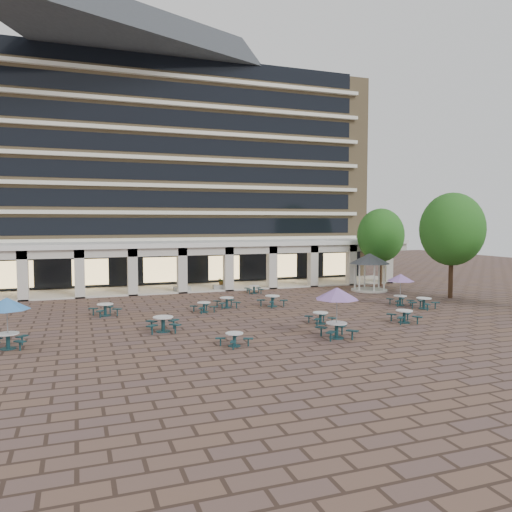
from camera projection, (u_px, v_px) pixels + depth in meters
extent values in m
plane|color=brown|center=(252.00, 317.00, 32.75)|extent=(120.00, 120.00, 0.00)
cube|color=#947B53|center=(177.00, 179.00, 55.92)|extent=(40.00, 15.00, 22.00)
cube|color=silver|center=(192.00, 239.00, 49.10)|extent=(36.80, 0.50, 0.35)
cube|color=black|center=(192.00, 226.00, 49.22)|extent=(35.20, 0.05, 1.60)
cube|color=silver|center=(192.00, 213.00, 48.92)|extent=(36.80, 0.50, 0.35)
cube|color=black|center=(191.00, 200.00, 49.04)|extent=(35.20, 0.05, 1.60)
cube|color=silver|center=(192.00, 186.00, 48.73)|extent=(36.80, 0.50, 0.35)
cube|color=black|center=(191.00, 173.00, 48.86)|extent=(35.20, 0.05, 1.60)
cube|color=silver|center=(191.00, 159.00, 48.55)|extent=(36.80, 0.50, 0.35)
cube|color=black|center=(191.00, 146.00, 48.68)|extent=(35.20, 0.05, 1.60)
cube|color=silver|center=(191.00, 132.00, 48.37)|extent=(36.80, 0.50, 0.35)
cube|color=black|center=(191.00, 119.00, 48.50)|extent=(35.20, 0.05, 1.60)
cube|color=silver|center=(191.00, 105.00, 48.19)|extent=(36.80, 0.50, 0.35)
cube|color=black|center=(190.00, 92.00, 48.32)|extent=(35.20, 0.05, 1.60)
cube|color=silver|center=(191.00, 77.00, 48.01)|extent=(36.80, 0.50, 0.35)
cube|color=black|center=(190.00, 64.00, 48.13)|extent=(35.20, 0.05, 1.60)
cube|color=white|center=(199.00, 243.00, 46.54)|extent=(42.00, 6.60, 0.40)
cube|color=beige|center=(206.00, 250.00, 43.89)|extent=(42.00, 0.30, 0.90)
cube|color=black|center=(193.00, 267.00, 49.24)|extent=(38.00, 0.15, 3.20)
cube|color=beige|center=(199.00, 287.00, 46.83)|extent=(42.00, 6.00, 0.12)
cube|color=beige|center=(23.00, 276.00, 39.26)|extent=(0.80, 0.80, 4.00)
cube|color=beige|center=(80.00, 274.00, 40.69)|extent=(0.80, 0.80, 4.00)
cube|color=beige|center=(133.00, 272.00, 42.11)|extent=(0.80, 0.80, 4.00)
cube|color=beige|center=(182.00, 270.00, 43.54)|extent=(0.80, 0.80, 4.00)
cube|color=beige|center=(228.00, 269.00, 44.96)|extent=(0.80, 0.80, 4.00)
cube|color=beige|center=(272.00, 267.00, 46.39)|extent=(0.80, 0.80, 4.00)
cube|color=beige|center=(313.00, 266.00, 47.81)|extent=(0.80, 0.80, 4.00)
cube|color=beige|center=(351.00, 265.00, 49.24)|extent=(0.80, 0.80, 4.00)
cube|color=beige|center=(388.00, 263.00, 50.66)|extent=(0.80, 0.80, 4.00)
cube|color=#FFD88C|center=(14.00, 275.00, 43.71)|extent=(3.20, 0.08, 2.40)
cube|color=#FFD88C|center=(90.00, 272.00, 45.87)|extent=(3.20, 0.08, 2.40)
cube|color=#FFD88C|center=(160.00, 270.00, 48.03)|extent=(3.20, 0.08, 2.40)
cube|color=#FFD88C|center=(224.00, 268.00, 50.19)|extent=(3.20, 0.08, 2.40)
cube|color=#FFD88C|center=(283.00, 266.00, 52.35)|extent=(3.20, 0.08, 2.40)
cube|color=#FFD88C|center=(337.00, 264.00, 54.51)|extent=(3.20, 0.08, 2.40)
cylinder|color=#13323A|center=(163.00, 331.00, 28.35)|extent=(0.80, 0.80, 0.05)
cylinder|color=#13323A|center=(163.00, 325.00, 28.32)|extent=(0.21, 0.21, 0.76)
cylinder|color=silver|center=(163.00, 317.00, 28.29)|extent=(1.15, 1.15, 0.06)
cube|color=#13323A|center=(174.00, 320.00, 29.07)|extent=(0.69, 0.64, 0.06)
cylinder|color=#13323A|center=(174.00, 325.00, 29.09)|extent=(0.09, 0.09, 0.48)
cube|color=#13323A|center=(151.00, 321.00, 28.78)|extent=(0.64, 0.69, 0.06)
cylinder|color=#13323A|center=(152.00, 326.00, 28.80)|extent=(0.09, 0.09, 0.48)
cube|color=#13323A|center=(152.00, 326.00, 27.55)|extent=(0.69, 0.64, 0.06)
cylinder|color=#13323A|center=(152.00, 330.00, 27.57)|extent=(0.09, 0.09, 0.48)
cube|color=#13323A|center=(175.00, 325.00, 27.84)|extent=(0.64, 0.69, 0.06)
cylinder|color=#13323A|center=(175.00, 329.00, 27.86)|extent=(0.09, 0.09, 0.48)
cylinder|color=#13323A|center=(234.00, 346.00, 25.07)|extent=(0.63, 0.63, 0.04)
cylinder|color=#13323A|center=(234.00, 340.00, 25.05)|extent=(0.16, 0.16, 0.59)
cylinder|color=silver|center=(234.00, 333.00, 25.02)|extent=(0.90, 0.90, 0.04)
cube|color=#13323A|center=(236.00, 335.00, 25.74)|extent=(0.42, 0.55, 0.04)
cylinder|color=#13323A|center=(236.00, 339.00, 25.75)|extent=(0.07, 0.07, 0.38)
cube|color=#13323A|center=(220.00, 338.00, 25.07)|extent=(0.55, 0.42, 0.04)
cylinder|color=#13323A|center=(220.00, 342.00, 25.09)|extent=(0.07, 0.07, 0.38)
cube|color=#13323A|center=(233.00, 342.00, 24.34)|extent=(0.42, 0.55, 0.04)
cylinder|color=#13323A|center=(233.00, 346.00, 24.35)|extent=(0.07, 0.07, 0.38)
cube|color=#13323A|center=(248.00, 339.00, 25.01)|extent=(0.55, 0.42, 0.04)
cylinder|color=#13323A|center=(248.00, 343.00, 25.02)|extent=(0.07, 0.07, 0.38)
cylinder|color=#13323A|center=(320.00, 323.00, 30.54)|extent=(0.66, 0.66, 0.04)
cylinder|color=#13323A|center=(320.00, 319.00, 30.52)|extent=(0.17, 0.17, 0.62)
cylinder|color=silver|center=(320.00, 313.00, 30.50)|extent=(0.94, 0.94, 0.05)
cube|color=#13323A|center=(324.00, 315.00, 31.19)|extent=(0.54, 0.56, 0.05)
cylinder|color=#13323A|center=(324.00, 318.00, 31.20)|extent=(0.08, 0.08, 0.39)
cube|color=#13323A|center=(309.00, 316.00, 30.80)|extent=(0.56, 0.54, 0.05)
cylinder|color=#13323A|center=(309.00, 320.00, 30.82)|extent=(0.08, 0.08, 0.39)
cube|color=#13323A|center=(317.00, 319.00, 29.84)|extent=(0.54, 0.56, 0.05)
cylinder|color=#13323A|center=(317.00, 323.00, 29.86)|extent=(0.08, 0.08, 0.39)
cube|color=#13323A|center=(332.00, 318.00, 30.23)|extent=(0.56, 0.54, 0.05)
cylinder|color=#13323A|center=(332.00, 321.00, 30.24)|extent=(0.08, 0.08, 0.39)
cylinder|color=#13323A|center=(424.00, 308.00, 35.75)|extent=(0.73, 0.73, 0.04)
cylinder|color=#13323A|center=(424.00, 304.00, 35.73)|extent=(0.19, 0.19, 0.69)
cylinder|color=silver|center=(424.00, 298.00, 35.70)|extent=(1.05, 1.05, 0.05)
cube|color=#13323A|center=(420.00, 301.00, 36.54)|extent=(0.48, 0.64, 0.05)
cylinder|color=#13323A|center=(420.00, 304.00, 36.55)|extent=(0.08, 0.08, 0.44)
cube|color=#13323A|center=(412.00, 302.00, 35.75)|extent=(0.64, 0.48, 0.05)
cylinder|color=#13323A|center=(412.00, 306.00, 35.76)|extent=(0.08, 0.08, 0.44)
cube|color=#13323A|center=(427.00, 304.00, 34.91)|extent=(0.48, 0.64, 0.05)
cylinder|color=#13323A|center=(427.00, 308.00, 34.93)|extent=(0.08, 0.08, 0.44)
cube|color=#13323A|center=(435.00, 302.00, 35.70)|extent=(0.64, 0.48, 0.05)
cylinder|color=#13323A|center=(435.00, 306.00, 35.72)|extent=(0.08, 0.08, 0.44)
cylinder|color=#13323A|center=(8.00, 348.00, 24.52)|extent=(0.73, 0.73, 0.04)
cylinder|color=#13323A|center=(8.00, 342.00, 24.49)|extent=(0.19, 0.19, 0.69)
cylinder|color=silver|center=(8.00, 334.00, 24.46)|extent=(1.04, 1.04, 0.05)
cube|color=#13323A|center=(22.00, 336.00, 25.23)|extent=(0.61, 0.62, 0.05)
cylinder|color=#13323A|center=(22.00, 341.00, 25.24)|extent=(0.08, 0.08, 0.44)
cube|color=#13323A|center=(20.00, 341.00, 24.15)|extent=(0.62, 0.61, 0.05)
cylinder|color=#13323A|center=(20.00, 346.00, 24.17)|extent=(0.08, 0.08, 0.44)
cylinder|color=gray|center=(7.00, 324.00, 24.43)|extent=(0.05, 0.05, 2.51)
cone|color=#3B7BC3|center=(7.00, 304.00, 24.36)|extent=(2.19, 2.19, 0.57)
cylinder|color=#13323A|center=(204.00, 312.00, 34.42)|extent=(0.65, 0.65, 0.04)
cylinder|color=#13323A|center=(204.00, 308.00, 34.40)|extent=(0.17, 0.17, 0.61)
cylinder|color=silver|center=(204.00, 302.00, 34.37)|extent=(0.93, 0.93, 0.05)
cube|color=#13323A|center=(207.00, 305.00, 35.10)|extent=(0.47, 0.57, 0.05)
cylinder|color=#13323A|center=(207.00, 308.00, 35.12)|extent=(0.07, 0.07, 0.39)
cube|color=#13323A|center=(194.00, 306.00, 34.50)|extent=(0.57, 0.47, 0.05)
cylinder|color=#13323A|center=(194.00, 309.00, 34.51)|extent=(0.07, 0.07, 0.39)
cube|color=#13323A|center=(201.00, 308.00, 33.68)|extent=(0.47, 0.57, 0.05)
cylinder|color=#13323A|center=(201.00, 311.00, 33.69)|extent=(0.07, 0.07, 0.39)
cube|color=#13323A|center=(214.00, 307.00, 34.28)|extent=(0.57, 0.47, 0.05)
cylinder|color=#13323A|center=(214.00, 310.00, 34.30)|extent=(0.07, 0.07, 0.39)
cylinder|color=#13323A|center=(336.00, 338.00, 26.78)|extent=(0.79, 0.79, 0.04)
cylinder|color=#13323A|center=(336.00, 331.00, 26.76)|extent=(0.20, 0.20, 0.74)
cylinder|color=silver|center=(337.00, 323.00, 26.73)|extent=(1.12, 1.12, 0.06)
cube|color=#13323A|center=(342.00, 326.00, 27.51)|extent=(0.67, 0.64, 0.06)
cylinder|color=#13323A|center=(342.00, 331.00, 27.53)|extent=(0.09, 0.09, 0.47)
cube|color=#13323A|center=(321.00, 327.00, 27.18)|extent=(0.64, 0.67, 0.06)
cylinder|color=#13323A|center=(321.00, 332.00, 27.20)|extent=(0.09, 0.09, 0.47)
cube|color=#13323A|center=(331.00, 332.00, 25.99)|extent=(0.67, 0.64, 0.06)
cylinder|color=#13323A|center=(331.00, 337.00, 26.01)|extent=(0.09, 0.09, 0.47)
cube|color=#13323A|center=(352.00, 331.00, 26.32)|extent=(0.64, 0.67, 0.06)
cylinder|color=#13323A|center=(352.00, 336.00, 26.34)|extent=(0.09, 0.09, 0.47)
cylinder|color=gray|center=(337.00, 313.00, 26.69)|extent=(0.06, 0.06, 2.70)
cone|color=#8C63AF|center=(337.00, 294.00, 26.62)|extent=(2.36, 2.36, 0.62)
cylinder|color=#13323A|center=(404.00, 322.00, 30.85)|extent=(0.72, 0.72, 0.04)
cylinder|color=#13323A|center=(404.00, 317.00, 30.82)|extent=(0.19, 0.19, 0.68)
cylinder|color=silver|center=(404.00, 311.00, 30.79)|extent=(1.03, 1.03, 0.05)
cube|color=#13323A|center=(408.00, 313.00, 31.50)|extent=(0.62, 0.58, 0.05)
cylinder|color=#13323A|center=(408.00, 317.00, 31.52)|extent=(0.08, 0.08, 0.43)
cube|color=#13323A|center=(391.00, 314.00, 31.24)|extent=(0.58, 0.62, 0.05)
cylinder|color=#13323A|center=(391.00, 318.00, 31.25)|extent=(0.08, 0.08, 0.43)
cube|color=#13323A|center=(401.00, 318.00, 30.13)|extent=(0.62, 0.58, 0.05)
cylinder|color=#13323A|center=(401.00, 321.00, 30.15)|extent=(0.08, 0.08, 0.43)
cube|color=#13323A|center=(418.00, 317.00, 30.39)|extent=(0.58, 0.62, 0.05)
cylinder|color=#13323A|center=(417.00, 321.00, 30.41)|extent=(0.08, 0.08, 0.43)
cylinder|color=#13323A|center=(105.00, 315.00, 33.14)|extent=(0.74, 0.74, 0.04)
cylinder|color=#13323A|center=(105.00, 310.00, 33.12)|extent=(0.19, 0.19, 0.70)
cylinder|color=silver|center=(105.00, 304.00, 33.09)|extent=(1.06, 1.06, 0.05)
cube|color=#13323A|center=(110.00, 307.00, 33.93)|extent=(0.52, 0.65, 0.05)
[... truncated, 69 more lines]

